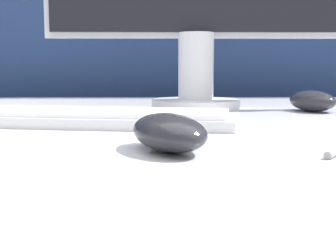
{
  "coord_description": "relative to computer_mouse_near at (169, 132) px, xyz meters",
  "views": [
    {
      "loc": [
        -0.02,
        -0.78,
        0.81
      ],
      "look_at": [
        -0.01,
        -0.25,
        0.75
      ],
      "focal_mm": 50.0,
      "sensor_mm": 36.0,
      "label": 1
    }
  ],
  "objects": [
    {
      "name": "partition_panel",
      "position": [
        0.01,
        1.01,
        -0.0
      ],
      "size": [
        5.0,
        0.03,
        1.49
      ],
      "color": "navy",
      "rests_on": "ground_plane"
    },
    {
      "name": "computer_mouse_near",
      "position": [
        0.0,
        0.0,
        0.0
      ],
      "size": [
        0.11,
        0.14,
        0.04
      ],
      "rotation": [
        0.0,
        0.0,
        0.41
      ],
      "color": "#232328",
      "rests_on": "desk"
    },
    {
      "name": "computer_mouse_far",
      "position": [
        0.29,
        0.43,
        0.0
      ],
      "size": [
        0.11,
        0.13,
        0.04
      ],
      "rotation": [
        0.0,
        0.0,
        0.38
      ],
      "color": "#232328",
      "rests_on": "desk"
    },
    {
      "name": "keyboard",
      "position": [
        -0.1,
        0.22,
        -0.01
      ],
      "size": [
        0.43,
        0.19,
        0.02
      ],
      "rotation": [
        0.0,
        0.0,
        -0.17
      ],
      "color": "silver",
      "rests_on": "desk"
    }
  ]
}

